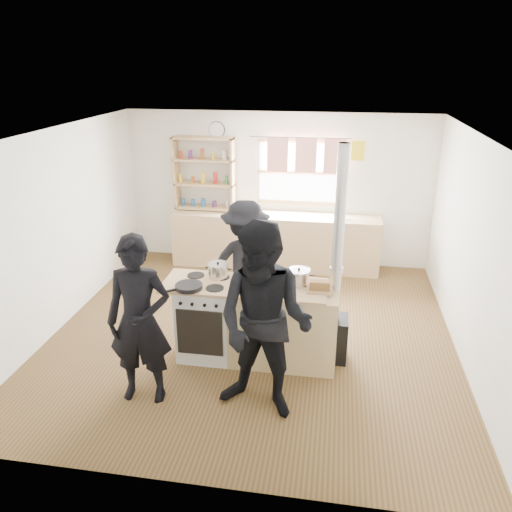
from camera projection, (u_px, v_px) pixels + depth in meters
name	position (u px, v px, depth m)	size (l,w,h in m)	color
ground	(253.00, 332.00, 6.41)	(5.00, 5.00, 0.01)	brown
back_counter	(275.00, 241.00, 8.28)	(3.40, 0.55, 0.90)	tan
shelving_unit	(204.00, 173.00, 8.17)	(1.00, 0.28, 1.20)	tan
thermos	(338.00, 209.00, 7.91)	(0.10, 0.10, 0.28)	silver
cooking_island	(257.00, 322.00, 5.71)	(1.97, 0.64, 0.93)	silver
skillet_greens	(189.00, 286.00, 5.45)	(0.42, 0.42, 0.05)	black
roast_tray	(248.00, 282.00, 5.53)	(0.37, 0.37, 0.07)	silver
stockpot_stove	(218.00, 270.00, 5.72)	(0.24, 0.24, 0.19)	silver
stockpot_counter	(299.00, 277.00, 5.55)	(0.25, 0.25, 0.19)	#B9B9BB
bread_board	(320.00, 287.00, 5.39)	(0.29, 0.21, 0.12)	tan
flue_heater	(334.00, 308.00, 5.64)	(0.35, 0.35, 2.50)	black
person_near_left	(139.00, 321.00, 4.89)	(0.64, 0.42, 1.77)	black
person_near_right	(264.00, 323.00, 4.65)	(0.95, 0.74, 1.96)	black
person_far	(246.00, 263.00, 6.40)	(1.07, 0.62, 1.66)	black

